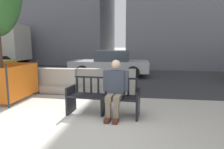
# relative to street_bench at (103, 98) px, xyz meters

# --- Properties ---
(ground_plane) EXTENTS (200.00, 200.00, 0.00)m
(ground_plane) POSITION_rel_street_bench_xyz_m (-0.17, -1.07, -0.40)
(ground_plane) COLOR #B7B2A8
(street_asphalt) EXTENTS (120.00, 12.00, 0.01)m
(street_asphalt) POSITION_rel_street_bench_xyz_m (-0.17, 7.63, -0.39)
(street_asphalt) COLOR #333335
(street_asphalt) RESTS_ON ground
(street_bench) EXTENTS (1.73, 0.67, 0.88)m
(street_bench) POSITION_rel_street_bench_xyz_m (0.00, 0.00, 0.00)
(street_bench) COLOR black
(street_bench) RESTS_ON ground
(seated_person) EXTENTS (0.59, 0.75, 1.31)m
(seated_person) POSITION_rel_street_bench_xyz_m (0.29, -0.08, 0.29)
(seated_person) COLOR #383D4C
(seated_person) RESTS_ON ground
(jersey_barrier_centre) EXTENTS (2.00, 0.68, 0.84)m
(jersey_barrier_centre) POSITION_rel_street_bench_xyz_m (-0.29, 2.14, -0.06)
(jersey_barrier_centre) COLOR gray
(jersey_barrier_centre) RESTS_ON ground
(jersey_barrier_left) EXTENTS (2.03, 0.77, 0.84)m
(jersey_barrier_left) POSITION_rel_street_bench_xyz_m (-2.31, 2.05, -0.06)
(jersey_barrier_left) COLOR #ADA89E
(jersey_barrier_left) RESTS_ON ground
(construction_fence) EXTENTS (1.62, 1.62, 1.15)m
(construction_fence) POSITION_rel_street_bench_xyz_m (-3.35, 0.94, 0.18)
(construction_fence) COLOR #2D2D33
(construction_fence) RESTS_ON ground
(car_sedan_far) EXTENTS (4.05, 1.91, 1.35)m
(car_sedan_far) POSITION_rel_street_bench_xyz_m (-0.70, 5.80, 0.26)
(car_sedan_far) COLOR #B7B7BC
(car_sedan_far) RESTS_ON ground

